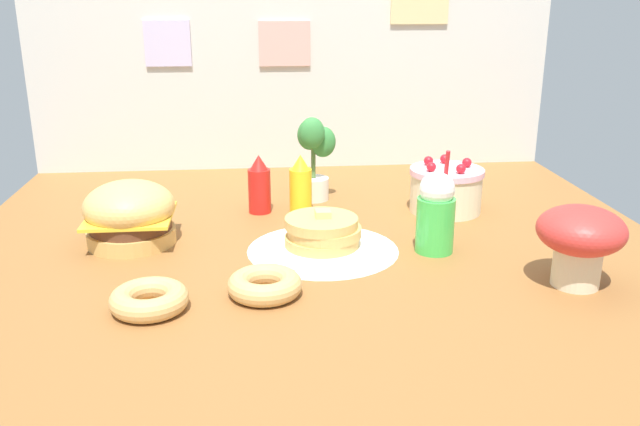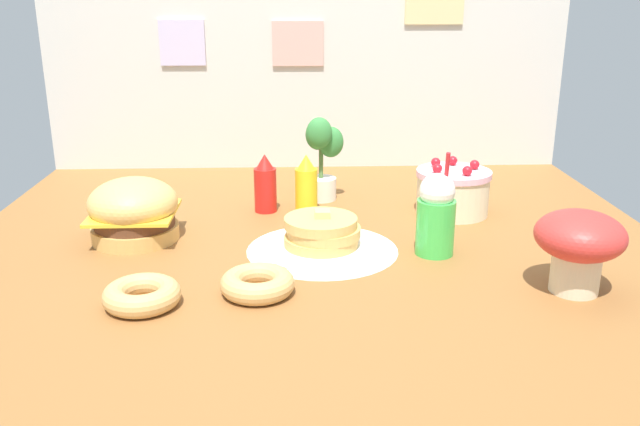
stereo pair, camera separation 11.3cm
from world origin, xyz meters
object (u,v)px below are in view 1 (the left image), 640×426
Objects in this scene: pancake_stack at (323,236)px; layer_cake at (446,189)px; donut_pink_glaze at (149,299)px; cream_soda_cup at (436,213)px; mustard_bottle at (301,186)px; donut_chocolate at (265,284)px; burger at (130,214)px; potted_plant at (314,155)px; mushroom_stool at (580,238)px; ketchup_bottle at (259,186)px.

layer_cake is (0.48, 0.35, 0.03)m from pancake_stack.
pancake_stack reaches higher than donut_pink_glaze.
mustard_bottle is at bearing 131.78° from cream_soda_cup.
donut_pink_glaze is (-0.43, -0.75, -0.07)m from mustard_bottle.
cream_soda_cup is 0.60m from donut_chocolate.
cream_soda_cup is (0.38, -0.43, 0.03)m from mustard_bottle.
pancake_stack is (0.60, -0.13, -0.05)m from burger.
mustard_bottle is (0.56, 0.27, 0.00)m from burger.
donut_chocolate is 0.88m from potted_plant.
cream_soda_cup reaches higher than mushroom_stool.
mustard_bottle is 0.18m from potted_plant.
potted_plant is 1.07m from mushroom_stool.
mustard_bottle is 1.00m from mushroom_stool.
potted_plant reaches higher than burger.
burger is 0.62m from mustard_bottle.
layer_cake is 0.41m from cream_soda_cup.
layer_cake is at bearing 44.38° from donut_chocolate.
pancake_stack is 0.56m from potted_plant.
donut_chocolate is (-0.67, -0.65, -0.05)m from layer_cake.
ketchup_bottle is 1.08× the size of donut_chocolate.
cream_soda_cup is 0.98× the size of potted_plant.
donut_pink_glaze is (-0.29, -0.76, -0.07)m from ketchup_bottle.
burger is 1.33× the size of mustard_bottle.
mustard_bottle is 0.67× the size of cream_soda_cup.
ketchup_bottle reaches higher than donut_pink_glaze.
donut_chocolate is (-0.53, -0.27, -0.09)m from cream_soda_cup.
ketchup_bottle is 0.82m from donut_pink_glaze.
layer_cake is 1.34× the size of donut_chocolate.
mushroom_stool is (1.25, -0.45, 0.04)m from burger.
ketchup_bottle is at bearing 175.51° from mustard_bottle.
ketchup_bottle is 0.66× the size of potted_plant.
cream_soda_cup is 1.61× the size of donut_chocolate.
burger is 0.75m from potted_plant.
donut_chocolate is (0.29, 0.06, 0.00)m from donut_pink_glaze.
potted_plant is at bearing 76.21° from donut_chocolate.
mustard_bottle is (0.15, -0.01, 0.00)m from ketchup_bottle.
layer_cake is at bearing 36.01° from pancake_stack.
ketchup_bottle is 0.67× the size of cream_soda_cup.
ketchup_bottle is 1.00× the size of mustard_bottle.
ketchup_bottle is 0.71m from donut_chocolate.
potted_plant reaches higher than cream_soda_cup.
pancake_stack is 1.55× the size of mushroom_stool.
ketchup_bottle is at bearing 139.49° from mushroom_stool.
pancake_stack is at bearing -92.50° from potted_plant.
mustard_bottle reaches higher than donut_pink_glaze.
burger is 1.43× the size of donut_chocolate.
burger is 1.06× the size of layer_cake.
cream_soda_cup is 1.36× the size of mushroom_stool.
pancake_stack is 0.35m from donut_chocolate.
donut_chocolate is (-0.18, -0.30, -0.02)m from pancake_stack.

